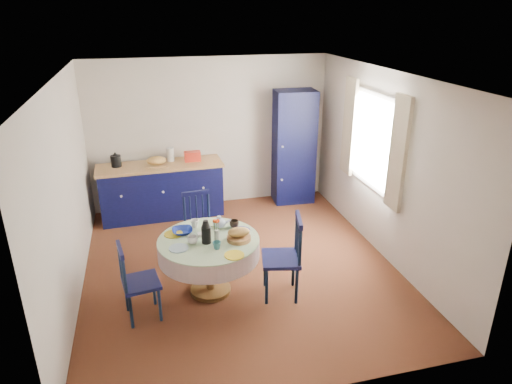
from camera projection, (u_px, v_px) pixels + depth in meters
floor at (240, 266)px, 6.10m from camera, size 4.50×4.50×0.00m
ceiling at (237, 76)px, 5.16m from camera, size 4.50×4.50×0.00m
wall_back at (210, 133)px, 7.65m from camera, size 4.00×0.02×2.50m
wall_left at (67, 194)px, 5.18m from camera, size 0.02×4.50×2.50m
wall_right at (385, 166)px, 6.08m from camera, size 0.02×4.50×2.50m
window at (373, 141)px, 6.24m from camera, size 0.10×1.74×1.45m
kitchen_counter at (162, 189)px, 7.43m from camera, size 2.01×0.68×1.13m
pantry_cabinet at (294, 147)px, 7.85m from camera, size 0.71×0.53×1.95m
dining_table at (210, 248)px, 5.35m from camera, size 1.19×1.19×1.00m
chair_left at (137, 281)px, 4.95m from camera, size 0.44×0.46×0.91m
chair_far at (199, 226)px, 6.19m from camera, size 0.45×0.43×0.92m
chair_right at (285, 257)px, 5.33m from camera, size 0.52×0.54×1.02m
mug_a at (193, 240)px, 5.19m from camera, size 0.12×0.12×0.09m
mug_b at (217, 245)px, 5.08m from camera, size 0.10×0.10×0.09m
mug_c at (234, 224)px, 5.58m from camera, size 0.11×0.11×0.09m
mug_d at (195, 223)px, 5.58m from camera, size 0.10×0.10×0.10m
cobalt_bowl at (182, 231)px, 5.43m from camera, size 0.24×0.24×0.06m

